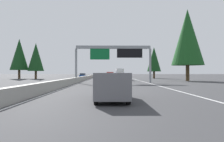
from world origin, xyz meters
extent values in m
plane|color=#38383A|center=(60.00, 0.00, 0.00)|extent=(320.00, 320.00, 0.00)
cube|color=#9E9B93|center=(80.00, 0.30, 0.45)|extent=(180.00, 0.56, 0.90)
cube|color=silver|center=(70.00, -11.52, 0.01)|extent=(160.00, 0.16, 0.01)
cube|color=silver|center=(70.00, -0.25, 0.01)|extent=(160.00, 0.16, 0.01)
cylinder|color=gray|center=(32.75, 0.30, 2.83)|extent=(0.36, 0.36, 5.66)
cylinder|color=gray|center=(32.75, -12.02, 2.83)|extent=(0.36, 0.36, 5.66)
cube|color=gray|center=(32.75, -5.86, 5.91)|extent=(0.50, 12.32, 0.50)
cube|color=#0C602D|center=(32.60, -3.64, 4.81)|extent=(0.12, 3.20, 1.90)
cube|color=black|center=(32.60, -8.57, 4.91)|extent=(0.16, 4.20, 1.50)
cube|color=slate|center=(10.93, -5.33, 0.97)|extent=(5.00, 1.95, 1.44)
cube|color=#2D3847|center=(8.63, -5.33, 1.22)|extent=(0.08, 1.48, 0.56)
cylinder|color=black|center=(12.63, -4.48, 0.35)|extent=(0.70, 0.24, 0.70)
cylinder|color=black|center=(12.63, -6.19, 0.35)|extent=(0.70, 0.24, 0.70)
cylinder|color=black|center=(9.23, -4.48, 0.35)|extent=(0.70, 0.24, 0.70)
cylinder|color=black|center=(9.23, -6.19, 0.35)|extent=(0.70, 0.24, 0.70)
cube|color=slate|center=(39.11, -5.62, 0.53)|extent=(4.40, 1.80, 0.76)
cube|color=#2D3847|center=(38.89, -5.62, 1.19)|extent=(2.46, 1.51, 0.56)
cylinder|color=black|center=(40.52, -4.83, 0.32)|extent=(0.64, 0.22, 0.64)
cylinder|color=black|center=(40.52, -6.41, 0.32)|extent=(0.64, 0.22, 0.64)
cylinder|color=black|center=(37.71, -4.83, 0.32)|extent=(0.64, 0.22, 0.64)
cylinder|color=black|center=(37.71, -6.41, 0.32)|extent=(0.64, 0.22, 0.64)
cube|color=silver|center=(43.34, -8.93, 0.53)|extent=(4.40, 1.80, 0.76)
cube|color=#2D3847|center=(43.12, -8.93, 1.19)|extent=(2.46, 1.51, 0.56)
cylinder|color=black|center=(44.75, -8.14, 0.32)|extent=(0.64, 0.22, 0.64)
cylinder|color=black|center=(44.75, -9.72, 0.32)|extent=(0.64, 0.22, 0.64)
cylinder|color=black|center=(41.94, -8.14, 0.32)|extent=(0.64, 0.22, 0.64)
cylinder|color=black|center=(41.94, -9.72, 0.32)|extent=(0.64, 0.22, 0.64)
cube|color=white|center=(76.88, -9.10, 1.65)|extent=(11.50, 2.50, 2.90)
cube|color=#2D3847|center=(76.88, -9.10, 2.01)|extent=(11.04, 2.55, 0.84)
cylinder|color=black|center=(80.91, -8.00, 0.50)|extent=(1.00, 0.30, 1.00)
cylinder|color=black|center=(80.91, -10.20, 0.50)|extent=(1.00, 0.30, 1.00)
cylinder|color=black|center=(72.86, -8.00, 0.50)|extent=(1.00, 0.30, 1.00)
cylinder|color=black|center=(72.86, -10.20, 0.50)|extent=(1.00, 0.30, 1.00)
cube|color=maroon|center=(54.28, -5.43, 0.61)|extent=(5.60, 2.00, 0.70)
cube|color=maroon|center=(55.29, -5.43, 1.41)|extent=(2.24, 1.84, 0.90)
cube|color=#2D3847|center=(55.29, -5.43, 1.50)|extent=(2.02, 1.92, 0.41)
cylinder|color=black|center=(56.13, -4.57, 0.40)|extent=(0.80, 0.28, 0.80)
cylinder|color=black|center=(56.13, -6.29, 0.40)|extent=(0.80, 0.28, 0.80)
cylinder|color=black|center=(52.44, -4.57, 0.40)|extent=(0.80, 0.28, 0.80)
cylinder|color=black|center=(52.44, -6.29, 0.40)|extent=(0.80, 0.28, 0.80)
cube|color=#1E4793|center=(62.95, 2.95, 0.53)|extent=(4.40, 1.80, 0.76)
cube|color=#2D3847|center=(62.73, 2.95, 1.19)|extent=(2.46, 1.51, 0.56)
cylinder|color=black|center=(64.36, 3.74, 0.32)|extent=(0.64, 0.22, 0.64)
cylinder|color=black|center=(64.36, 2.16, 0.32)|extent=(0.64, 0.22, 0.64)
cylinder|color=black|center=(61.55, 3.74, 0.32)|extent=(0.64, 0.22, 0.64)
cylinder|color=black|center=(61.55, 2.16, 0.32)|extent=(0.64, 0.22, 0.64)
cylinder|color=#4C3823|center=(39.89, -20.96, 1.59)|extent=(0.71, 0.71, 3.19)
cone|color=#194C1E|center=(39.89, -20.96, 8.84)|extent=(6.38, 6.38, 11.30)
cylinder|color=#4C3823|center=(58.46, -18.20, 1.00)|extent=(0.58, 0.58, 2.00)
cone|color=#143D19|center=(58.46, -18.20, 5.56)|extent=(4.01, 4.01, 7.11)
cylinder|color=#4C3823|center=(54.51, 14.52, 1.06)|extent=(0.59, 0.59, 2.12)
cone|color=#143D19|center=(54.51, 14.52, 5.88)|extent=(4.24, 4.24, 7.52)
cylinder|color=#4C3823|center=(54.85, 19.09, 1.19)|extent=(0.62, 0.62, 2.38)
cone|color=#143D19|center=(54.85, 19.09, 6.60)|extent=(4.76, 4.76, 8.44)
camera|label=1|loc=(-1.98, -5.16, 1.71)|focal=33.61mm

